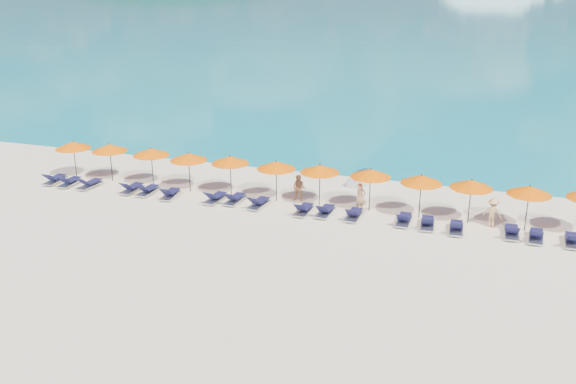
% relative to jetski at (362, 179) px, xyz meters
% --- Properties ---
extents(ground, '(1400.00, 1400.00, 0.00)m').
position_rel_jetski_xyz_m(ground, '(-2.52, -8.90, -0.31)').
color(ground, beige).
extents(headland_main, '(374.00, 242.00, 126.50)m').
position_rel_jetski_xyz_m(headland_main, '(-302.52, 531.10, -38.31)').
color(headland_main, black).
rests_on(headland_main, ground).
extents(headland_small, '(162.00, 126.00, 85.50)m').
position_rel_jetski_xyz_m(headland_small, '(-152.52, 551.10, -35.31)').
color(headland_small, black).
rests_on(headland_small, ground).
extents(jetski, '(1.35, 2.25, 0.75)m').
position_rel_jetski_xyz_m(jetski, '(0.00, 0.00, 0.00)').
color(jetski, '#B6B8C6').
rests_on(jetski, ground).
extents(beachgoer_a, '(0.65, 0.65, 1.53)m').
position_rel_jetski_xyz_m(beachgoer_a, '(0.86, -4.42, 0.45)').
color(beachgoer_a, tan).
rests_on(beachgoer_a, ground).
extents(beachgoer_b, '(0.75, 0.48, 1.47)m').
position_rel_jetski_xyz_m(beachgoer_b, '(-2.57, -3.90, 0.43)').
color(beachgoer_b, tan).
rests_on(beachgoer_b, ground).
extents(beachgoer_c, '(1.02, 0.68, 1.45)m').
position_rel_jetski_xyz_m(beachgoer_c, '(7.30, -4.37, 0.42)').
color(beachgoer_c, tan).
rests_on(beachgoer_c, ground).
extents(umbrella_0, '(2.10, 2.10, 2.28)m').
position_rel_jetski_xyz_m(umbrella_0, '(-16.26, -4.24, 1.71)').
color(umbrella_0, black).
rests_on(umbrella_0, ground).
extents(umbrella_1, '(2.10, 2.10, 2.28)m').
position_rel_jetski_xyz_m(umbrella_1, '(-13.93, -4.05, 1.71)').
color(umbrella_1, black).
rests_on(umbrella_1, ground).
extents(umbrella_2, '(2.10, 2.10, 2.28)m').
position_rel_jetski_xyz_m(umbrella_2, '(-11.23, -4.07, 1.71)').
color(umbrella_2, black).
rests_on(umbrella_2, ground).
extents(umbrella_3, '(2.10, 2.10, 2.28)m').
position_rel_jetski_xyz_m(umbrella_3, '(-8.78, -4.30, 1.71)').
color(umbrella_3, black).
rests_on(umbrella_3, ground).
extents(umbrella_4, '(2.10, 2.10, 2.28)m').
position_rel_jetski_xyz_m(umbrella_4, '(-6.38, -4.13, 1.71)').
color(umbrella_4, black).
rests_on(umbrella_4, ground).
extents(umbrella_5, '(2.10, 2.10, 2.28)m').
position_rel_jetski_xyz_m(umbrella_5, '(-3.71, -4.28, 1.71)').
color(umbrella_5, black).
rests_on(umbrella_5, ground).
extents(umbrella_6, '(2.10, 2.10, 2.28)m').
position_rel_jetski_xyz_m(umbrella_6, '(-1.36, -4.16, 1.71)').
color(umbrella_6, black).
rests_on(umbrella_6, ground).
extents(umbrella_7, '(2.10, 2.10, 2.28)m').
position_rel_jetski_xyz_m(umbrella_7, '(1.26, -4.05, 1.71)').
color(umbrella_7, black).
rests_on(umbrella_7, ground).
extents(umbrella_8, '(2.10, 2.10, 2.28)m').
position_rel_jetski_xyz_m(umbrella_8, '(3.82, -4.25, 1.71)').
color(umbrella_8, black).
rests_on(umbrella_8, ground).
extents(umbrella_9, '(2.10, 2.10, 2.28)m').
position_rel_jetski_xyz_m(umbrella_9, '(6.19, -4.23, 1.71)').
color(umbrella_9, black).
rests_on(umbrella_9, ground).
extents(umbrella_10, '(2.10, 2.10, 2.28)m').
position_rel_jetski_xyz_m(umbrella_10, '(8.81, -4.32, 1.71)').
color(umbrella_10, black).
rests_on(umbrella_10, ground).
extents(lounger_0, '(0.73, 1.74, 0.66)m').
position_rel_jetski_xyz_m(lounger_0, '(-16.88, -5.45, -0.07)').
color(lounger_0, silver).
rests_on(lounger_0, ground).
extents(lounger_1, '(0.67, 1.72, 0.66)m').
position_rel_jetski_xyz_m(lounger_1, '(-15.78, -5.57, -0.07)').
color(lounger_1, silver).
rests_on(lounger_1, ground).
extents(lounger_2, '(0.76, 1.75, 0.66)m').
position_rel_jetski_xyz_m(lounger_2, '(-14.47, -5.54, -0.07)').
color(lounger_2, silver).
rests_on(lounger_2, ground).
extents(lounger_3, '(0.68, 1.72, 0.66)m').
position_rel_jetski_xyz_m(lounger_3, '(-11.82, -5.43, -0.07)').
color(lounger_3, silver).
rests_on(lounger_3, ground).
extents(lounger_4, '(0.66, 1.71, 0.66)m').
position_rel_jetski_xyz_m(lounger_4, '(-10.80, -5.45, -0.07)').
color(lounger_4, silver).
rests_on(lounger_4, ground).
extents(lounger_5, '(0.79, 1.75, 0.66)m').
position_rel_jetski_xyz_m(lounger_5, '(-9.34, -5.58, -0.07)').
color(lounger_5, silver).
rests_on(lounger_5, ground).
extents(lounger_6, '(0.78, 1.75, 0.66)m').
position_rel_jetski_xyz_m(lounger_6, '(-6.77, -5.39, -0.07)').
color(lounger_6, silver).
rests_on(lounger_6, ground).
extents(lounger_7, '(0.73, 1.74, 0.66)m').
position_rel_jetski_xyz_m(lounger_7, '(-5.72, -5.22, -0.07)').
color(lounger_7, silver).
rests_on(lounger_7, ground).
extents(lounger_8, '(0.79, 1.75, 0.66)m').
position_rel_jetski_xyz_m(lounger_8, '(-4.29, -5.41, -0.07)').
color(lounger_8, silver).
rests_on(lounger_8, ground).
extents(lounger_9, '(0.68, 1.72, 0.66)m').
position_rel_jetski_xyz_m(lounger_9, '(-1.80, -5.56, -0.07)').
color(lounger_9, silver).
rests_on(lounger_9, ground).
extents(lounger_10, '(0.69, 1.72, 0.66)m').
position_rel_jetski_xyz_m(lounger_10, '(-0.70, -5.42, -0.07)').
color(lounger_10, silver).
rests_on(lounger_10, ground).
extents(lounger_11, '(0.65, 1.71, 0.66)m').
position_rel_jetski_xyz_m(lounger_11, '(0.77, -5.44, -0.07)').
color(lounger_11, silver).
rests_on(lounger_11, ground).
extents(lounger_12, '(0.62, 1.70, 0.66)m').
position_rel_jetski_xyz_m(lounger_12, '(3.23, -5.33, -0.07)').
color(lounger_12, silver).
rests_on(lounger_12, ground).
extents(lounger_13, '(0.77, 1.75, 0.66)m').
position_rel_jetski_xyz_m(lounger_13, '(4.37, -5.42, -0.07)').
color(lounger_13, silver).
rests_on(lounger_13, ground).
extents(lounger_14, '(0.72, 1.73, 0.66)m').
position_rel_jetski_xyz_m(lounger_14, '(5.74, -5.57, -0.07)').
color(lounger_14, silver).
rests_on(lounger_14, ground).
extents(lounger_15, '(0.68, 1.72, 0.66)m').
position_rel_jetski_xyz_m(lounger_15, '(8.23, -5.30, -0.07)').
color(lounger_15, silver).
rests_on(lounger_15, ground).
extents(lounger_16, '(0.71, 1.73, 0.66)m').
position_rel_jetski_xyz_m(lounger_16, '(9.28, -5.44, -0.07)').
color(lounger_16, silver).
rests_on(lounger_16, ground).
extents(lounger_17, '(0.67, 1.72, 0.66)m').
position_rel_jetski_xyz_m(lounger_17, '(10.82, -5.44, -0.07)').
color(lounger_17, silver).
rests_on(lounger_17, ground).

